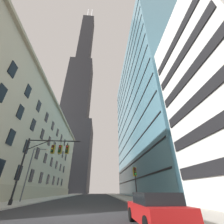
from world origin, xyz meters
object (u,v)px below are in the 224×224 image
at_px(traffic_light_near_right, 135,174).
at_px(street_lamppost, 32,167).
at_px(parked_car, 155,209).
at_px(traffic_signal_mast, 49,154).

distance_m(traffic_light_near_right, street_lamppost, 15.71).
relative_size(traffic_light_near_right, street_lamppost, 0.53).
distance_m(street_lamppost, parked_car, 21.03).
relative_size(traffic_signal_mast, street_lamppost, 0.98).
distance_m(traffic_signal_mast, traffic_light_near_right, 11.01).
bearing_deg(traffic_signal_mast, traffic_light_near_right, 3.40).
height_order(traffic_signal_mast, parked_car, traffic_signal_mast).
bearing_deg(traffic_light_near_right, street_lamppost, 161.65).
xyz_separation_m(traffic_light_near_right, street_lamppost, (-14.86, 4.93, 1.27)).
xyz_separation_m(traffic_signal_mast, traffic_light_near_right, (10.79, 0.64, -2.07)).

